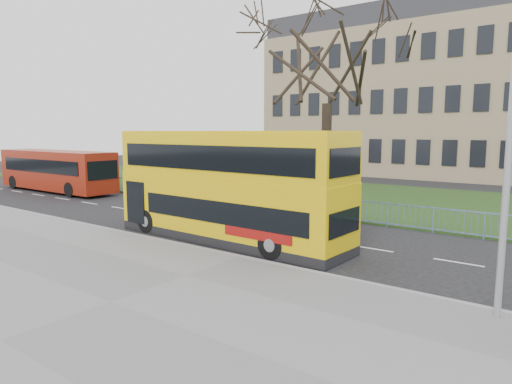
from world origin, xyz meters
The scene contains 10 objects.
ground centered at (0.00, 0.00, 0.00)m, with size 120.00×120.00×0.00m, color black.
pavement centered at (0.00, -6.75, 0.06)m, with size 80.00×10.50×0.12m, color slate.
kerb centered at (0.00, -1.55, 0.07)m, with size 80.00×0.20×0.14m, color gray.
grass_verge centered at (0.00, 14.30, 0.04)m, with size 80.00×15.40×0.08m, color #1C3A15.
guard_railing centered at (0.00, 6.60, 0.55)m, with size 40.00×0.12×1.10m, color #708CC7, non-canonical shape.
bare_tree centered at (-3.00, 10.00, 6.97)m, with size 9.64×9.64×13.78m, color black, non-canonical shape.
civic_building centered at (-5.00, 35.00, 7.00)m, with size 30.00×15.00×14.00m, color #917A5C.
yellow_bus centered at (-2.14, 0.27, 2.30)m, with size 10.29×2.73×4.28m.
red_bus centered at (-21.72, 4.31, 1.56)m, with size 11.11×2.59×2.93m.
street_lamp centered at (7.76, -2.00, 4.44)m, with size 1.67×0.18×7.87m.
Camera 1 is at (9.40, -13.28, 4.33)m, focal length 32.00 mm.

